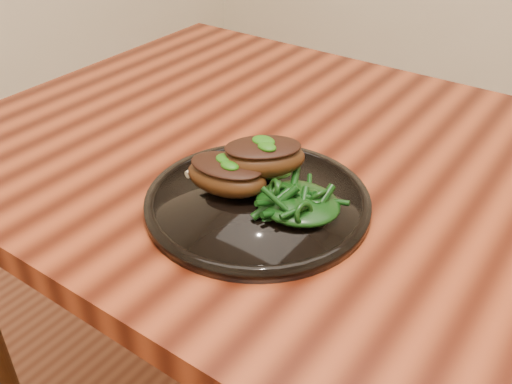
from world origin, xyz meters
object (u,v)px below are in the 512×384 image
Objects in this scene: lamb_chop_front at (226,174)px; greens_heap at (298,198)px; desk at (459,259)px; plate at (258,202)px.

greens_heap is (0.10, 0.02, -0.01)m from lamb_chop_front.
desk is at bearing 41.31° from greens_heap.
greens_heap is (0.06, 0.01, 0.03)m from plate.
plate reaches higher than desk.
lamb_chop_front is 1.11× the size of greens_heap.
desk is 0.26m from greens_heap.
desk is 5.50× the size of plate.
desk is at bearing 31.57° from lamb_chop_front.
plate is at bearing -174.81° from greens_heap.
greens_heap is at bearing 8.83° from lamb_chop_front.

